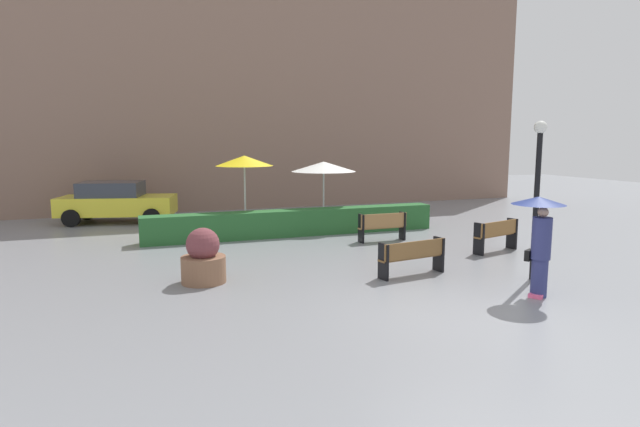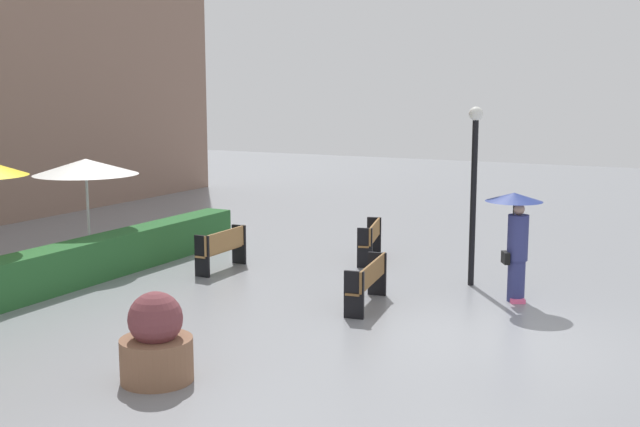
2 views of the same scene
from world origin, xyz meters
TOP-DOWN VIEW (x-y plane):
  - ground_plane at (0.00, 0.00)m, footprint 60.00×60.00m
  - bench_mid_center at (0.76, 2.53)m, footprint 1.77×0.61m
  - bench_back_row at (1.96, 6.51)m, footprint 1.57×0.36m
  - bench_far_right at (4.30, 4.02)m, footprint 1.63×0.74m
  - pedestrian_with_umbrella at (2.32, 0.27)m, footprint 1.04×1.04m
  - planter_pot at (-3.92, 3.59)m, footprint 0.98×0.98m
  - lamp_post at (3.16, 1.32)m, footprint 0.28×0.28m
  - patio_umbrella_yellow at (-1.74, 9.60)m, footprint 1.95×1.95m
  - patio_umbrella_white at (1.09, 9.52)m, footprint 2.30×2.30m
  - hedge_strip at (-0.32, 8.40)m, footprint 9.82×0.70m
  - building_facade at (0.00, 16.00)m, footprint 28.00×1.20m
  - parked_car at (-5.97, 13.29)m, footprint 4.50×2.74m

SIDE VIEW (x-z plane):
  - ground_plane at x=0.00m, z-range 0.00..0.00m
  - hedge_strip at x=-0.32m, z-range 0.00..0.86m
  - bench_mid_center at x=0.76m, z-range 0.08..0.91m
  - bench_back_row at x=1.96m, z-range 0.08..0.96m
  - planter_pot at x=-3.92m, z-range -0.09..1.15m
  - bench_far_right at x=4.30m, z-range 0.09..0.98m
  - parked_car at x=-5.97m, z-range 0.03..1.60m
  - pedestrian_with_umbrella at x=2.32m, z-range 0.34..2.38m
  - patio_umbrella_white at x=1.09m, z-range 1.01..3.39m
  - lamp_post at x=3.16m, z-range 0.43..4.00m
  - patio_umbrella_yellow at x=-1.74m, z-range 1.13..3.75m
  - building_facade at x=0.00m, z-range 0.00..11.49m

